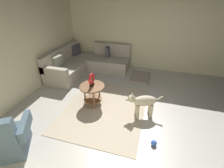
{
  "coord_description": "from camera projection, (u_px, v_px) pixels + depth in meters",
  "views": [
    {
      "loc": [
        -2.7,
        -0.32,
        2.45
      ],
      "look_at": [
        0.45,
        0.6,
        0.55
      ],
      "focal_mm": 25.07,
      "sensor_mm": 36.0,
      "label": 1
    }
  ],
  "objects": [
    {
      "name": "ground_plane",
      "position": [
        132.0,
        120.0,
        3.57
      ],
      "size": [
        6.0,
        6.0,
        0.1
      ],
      "primitive_type": "cube",
      "color": "#B7B2A8"
    },
    {
      "name": "wall_back",
      "position": [
        9.0,
        49.0,
        3.59
      ],
      "size": [
        6.0,
        0.12,
        2.7
      ],
      "primitive_type": "cube",
      "color": "beige",
      "rests_on": "ground_plane"
    },
    {
      "name": "wall_right",
      "position": [
        149.0,
        31.0,
        5.31
      ],
      "size": [
        0.12,
        6.0,
        2.7
      ],
      "primitive_type": "cube",
      "color": "beige",
      "rests_on": "ground_plane"
    },
    {
      "name": "area_rug",
      "position": [
        105.0,
        108.0,
        3.84
      ],
      "size": [
        2.3,
        1.9,
        0.01
      ],
      "primitive_type": "cube",
      "color": "#BCAD93",
      "rests_on": "ground_plane"
    },
    {
      "name": "sectional_couch",
      "position": [
        86.0,
        64.0,
        5.55
      ],
      "size": [
        2.2,
        2.25,
        0.88
      ],
      "color": "#B2A899",
      "rests_on": "ground_plane"
    },
    {
      "name": "armchair",
      "position": [
        5.0,
        140.0,
        2.62
      ],
      "size": [
        0.93,
        1.0,
        0.88
      ],
      "rotation": [
        0.0,
        0.0,
        -1.02
      ],
      "color": "#4C6070",
      "rests_on": "ground_plane"
    },
    {
      "name": "side_table",
      "position": [
        92.0,
        90.0,
        3.8
      ],
      "size": [
        0.6,
        0.6,
        0.54
      ],
      "color": "brown",
      "rests_on": "ground_plane"
    },
    {
      "name": "torus_sculpture",
      "position": [
        92.0,
        79.0,
        3.65
      ],
      "size": [
        0.28,
        0.08,
        0.33
      ],
      "color": "black",
      "rests_on": "side_table"
    },
    {
      "name": "dog_bed_mat",
      "position": [
        140.0,
        77.0,
        5.19
      ],
      "size": [
        0.8,
        0.6,
        0.09
      ],
      "primitive_type": "cube",
      "color": "gray",
      "rests_on": "ground_plane"
    },
    {
      "name": "dog",
      "position": [
        143.0,
        102.0,
        3.46
      ],
      "size": [
        0.39,
        0.81,
        0.63
      ],
      "rotation": [
        0.0,
        0.0,
        0.36
      ],
      "color": "beige",
      "rests_on": "ground_plane"
    },
    {
      "name": "dog_toy_ball",
      "position": [
        154.0,
        143.0,
        2.89
      ],
      "size": [
        0.11,
        0.11,
        0.11
      ],
      "primitive_type": "sphere",
      "color": "blue",
      "rests_on": "ground_plane"
    }
  ]
}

